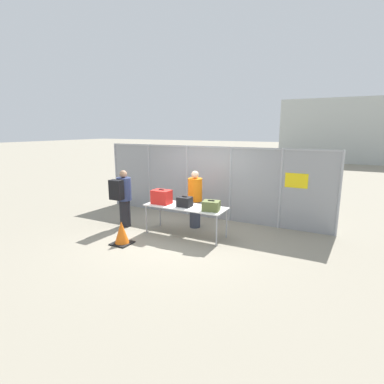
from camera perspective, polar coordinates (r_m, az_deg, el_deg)
The scene contains 11 objects.
ground_plane at distance 8.07m, azimuth -2.57°, elevation -8.17°, with size 120.00×120.00×0.00m, color gray.
fence_section at distance 9.35m, azimuth 3.14°, elevation 2.10°, with size 7.49×0.07×2.26m.
inspection_table at distance 7.82m, azimuth -1.24°, elevation -3.08°, with size 2.17×0.78×0.80m.
suitcase_red at distance 8.06m, azimuth -5.82°, elevation -0.93°, with size 0.49×0.35×0.39m.
suitcase_black at distance 7.73m, azimuth -1.42°, elevation -1.88°, with size 0.36×0.30×0.28m.
suitcase_olive at distance 7.37m, azimuth 3.68°, elevation -2.64°, with size 0.46×0.39×0.27m.
traveler_hooded at distance 8.70m, azimuth -13.03°, elevation -0.81°, with size 0.40×0.63×1.64m.
security_worker_near at distance 8.46m, azimuth 0.57°, elevation -1.25°, with size 0.40×0.40×1.63m.
utility_trailer at distance 10.93m, azimuth 10.15°, elevation -0.82°, with size 3.49×2.08×0.67m.
distant_hangar at distance 33.09m, azimuth 32.28°, elevation 9.85°, with size 15.92×11.77×5.22m.
traffic_cone at distance 7.58m, azimuth -13.24°, elevation -7.69°, with size 0.46×0.46×0.58m.
Camera 1 is at (3.82, -6.54, 2.77)m, focal length 28.00 mm.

